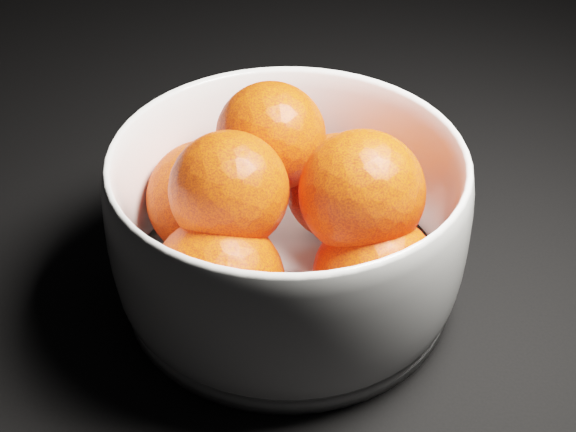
{
  "coord_description": "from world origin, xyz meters",
  "views": [
    {
      "loc": [
        -0.21,
        -0.19,
        0.42
      ],
      "look_at": [
        -0.25,
        0.25,
        0.07
      ],
      "focal_mm": 50.0,
      "sensor_mm": 36.0,
      "label": 1
    }
  ],
  "objects": [
    {
      "name": "bowl",
      "position": [
        -0.25,
        0.25,
        0.06
      ],
      "size": [
        0.25,
        0.25,
        0.12
      ],
      "rotation": [
        0.0,
        0.0,
        -0.26
      ],
      "color": "silver",
      "rests_on": "ground"
    },
    {
      "name": "orange_pile",
      "position": [
        -0.25,
        0.24,
        0.08
      ],
      "size": [
        0.21,
        0.2,
        0.14
      ],
      "color": "red",
      "rests_on": "bowl"
    }
  ]
}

